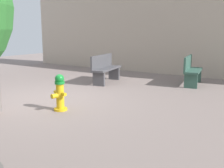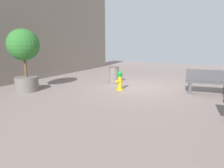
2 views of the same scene
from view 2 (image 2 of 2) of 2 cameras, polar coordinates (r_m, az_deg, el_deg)
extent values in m
plane|color=gray|center=(9.01, 8.24, -0.78)|extent=(23.40, 23.40, 0.00)
cylinder|color=gold|center=(8.26, 2.34, -1.64)|extent=(0.30, 0.30, 0.05)
cylinder|color=gold|center=(8.20, 2.36, 0.41)|extent=(0.17, 0.17, 0.55)
cylinder|color=#198C33|center=(8.14, 2.37, 2.52)|extent=(0.22, 0.22, 0.06)
sphere|color=#198C33|center=(8.13, 2.38, 3.11)|extent=(0.20, 0.20, 0.20)
cylinder|color=gold|center=(8.08, 1.79, 0.72)|extent=(0.10, 0.14, 0.08)
cylinder|color=gold|center=(8.29, 2.91, 1.00)|extent=(0.10, 0.14, 0.08)
cylinder|color=gold|center=(8.28, 1.54, 0.71)|extent=(0.16, 0.13, 0.10)
cube|color=#4C4C51|center=(8.33, 22.07, -1.00)|extent=(0.17, 0.41, 0.45)
cube|color=#4C4C51|center=(8.36, 26.61, 0.43)|extent=(1.66, 0.74, 0.06)
cube|color=#4C4C51|center=(8.50, 26.59, 2.33)|extent=(1.59, 0.36, 0.44)
cylinder|color=slate|center=(8.82, -23.94, 0.02)|extent=(0.93, 0.93, 0.60)
cylinder|color=brown|center=(8.71, -24.36, 4.97)|extent=(0.11, 0.11, 0.94)
sphere|color=#2D722D|center=(8.67, -24.85, 10.56)|extent=(1.27, 1.27, 1.27)
cylinder|color=slate|center=(9.68, 0.53, 2.64)|extent=(0.51, 0.51, 0.80)
cylinder|color=#5B5551|center=(9.62, 0.54, 5.12)|extent=(0.53, 0.53, 0.04)
camera|label=1|loc=(8.36, -40.43, 7.61)|focal=43.27mm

